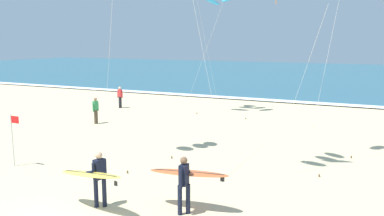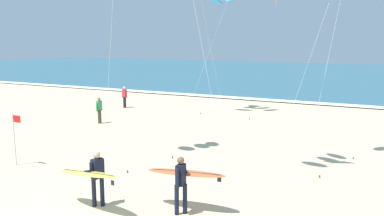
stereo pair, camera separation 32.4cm
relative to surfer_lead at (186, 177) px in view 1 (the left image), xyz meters
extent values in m
cube|color=#2D6075|center=(-2.25, 52.23, -1.01)|extent=(160.00, 60.00, 0.08)
cube|color=white|center=(-2.25, 22.53, -0.97)|extent=(160.00, 1.35, 0.01)
cylinder|color=black|center=(-0.07, -0.27, -0.61)|extent=(0.13, 0.13, 0.88)
cylinder|color=black|center=(0.10, -0.10, -0.61)|extent=(0.13, 0.13, 0.88)
cube|color=black|center=(0.02, -0.18, 0.13)|extent=(0.23, 0.36, 0.60)
cube|color=red|center=(-0.09, -0.19, 0.17)|extent=(0.03, 0.20, 0.32)
sphere|color=brown|center=(0.02, -0.18, 0.55)|extent=(0.21, 0.21, 0.21)
cylinder|color=black|center=(0.04, -0.41, 0.09)|extent=(0.09, 0.09, 0.56)
cylinder|color=black|center=(0.00, 0.04, 0.24)|extent=(0.09, 0.09, 0.26)
cylinder|color=black|center=(-0.07, 0.13, 0.11)|extent=(0.26, 0.11, 0.14)
ellipsoid|color=orange|center=(-0.02, 0.17, 0.07)|extent=(2.50, 0.79, 0.16)
cube|color=#333333|center=(-0.02, 0.17, 0.11)|extent=(2.15, 0.24, 0.08)
cube|color=#262628|center=(1.01, 0.28, 0.00)|extent=(0.12, 0.02, 0.14)
cylinder|color=black|center=(-2.57, -0.88, -0.61)|extent=(0.13, 0.13, 0.88)
cylinder|color=black|center=(-2.37, -0.75, -0.61)|extent=(0.13, 0.13, 0.88)
cube|color=black|center=(-2.47, -0.82, 0.13)|extent=(0.25, 0.36, 0.60)
cube|color=white|center=(-2.57, -0.80, 0.17)|extent=(0.04, 0.20, 0.32)
sphere|color=tan|center=(-2.47, -0.82, 0.55)|extent=(0.21, 0.21, 0.21)
cylinder|color=black|center=(-2.50, -1.04, 0.24)|extent=(0.09, 0.09, 0.26)
cylinder|color=black|center=(-2.57, -1.13, 0.11)|extent=(0.26, 0.11, 0.14)
cylinder|color=black|center=(-2.44, -0.59, 0.09)|extent=(0.09, 0.09, 0.56)
ellipsoid|color=#EFD14C|center=(-2.52, -1.17, 0.07)|extent=(2.46, 0.82, 0.32)
cube|color=#333333|center=(-2.52, -1.17, 0.11)|extent=(2.11, 0.32, 0.22)
cube|color=#262628|center=(-1.51, -1.32, 0.00)|extent=(0.12, 0.03, 0.14)
cylinder|color=silver|center=(-5.14, 14.30, 4.77)|extent=(4.55, 0.20, 11.44)
cylinder|color=brown|center=(-2.87, 14.20, -1.00)|extent=(0.06, 0.06, 0.10)
cylinder|color=silver|center=(-1.49, 3.95, 4.48)|extent=(2.94, 1.15, 10.86)
cylinder|color=brown|center=(-2.95, 4.52, -1.00)|extent=(0.06, 0.06, 0.10)
cylinder|color=silver|center=(-4.54, 2.66, 4.14)|extent=(2.03, 1.14, 10.19)
cylinder|color=brown|center=(-3.53, 2.10, -1.00)|extent=(0.06, 0.06, 0.10)
cylinder|color=silver|center=(2.18, 4.60, 2.09)|extent=(1.72, 0.44, 6.09)
cylinder|color=brown|center=(3.04, 4.82, -1.00)|extent=(0.06, 0.06, 0.10)
ellipsoid|color=#2D99DB|center=(-6.26, 16.56, 6.57)|extent=(1.12, 1.31, 0.56)
cylinder|color=silver|center=(-5.95, 15.27, 2.76)|extent=(1.01, 1.58, 7.43)
cylinder|color=brown|center=(-6.45, 14.49, -1.00)|extent=(0.06, 0.06, 0.10)
cylinder|color=silver|center=(3.15, 6.64, 5.24)|extent=(1.51, 2.52, 12.38)
cylinder|color=brown|center=(3.90, 7.90, -1.00)|extent=(0.06, 0.06, 0.10)
cylinder|color=black|center=(-12.66, 14.30, -0.63)|extent=(0.22, 0.22, 0.84)
cube|color=red|center=(-12.66, 14.30, 0.06)|extent=(0.34, 0.21, 0.54)
sphere|color=beige|center=(-12.66, 14.30, 0.44)|extent=(0.20, 0.20, 0.20)
cylinder|color=red|center=(-12.45, 14.27, -0.04)|extent=(0.08, 0.08, 0.50)
cylinder|color=red|center=(-12.87, 14.32, -0.04)|extent=(0.08, 0.08, 0.50)
cylinder|color=#4C3D2D|center=(-10.55, 8.92, -0.63)|extent=(0.22, 0.22, 0.84)
cube|color=#339351|center=(-10.55, 8.92, 0.06)|extent=(0.19, 0.33, 0.54)
sphere|color=#A87A59|center=(-10.55, 8.92, 0.44)|extent=(0.20, 0.20, 0.20)
cylinder|color=#339351|center=(-10.56, 8.71, -0.04)|extent=(0.08, 0.08, 0.50)
cylinder|color=#339351|center=(-10.54, 9.13, -0.04)|extent=(0.08, 0.08, 0.50)
cylinder|color=silver|center=(-8.11, 0.88, 0.00)|extent=(0.05, 0.05, 2.10)
cube|color=red|center=(-7.89, 0.88, 0.85)|extent=(0.40, 0.02, 0.28)
camera|label=1|loc=(4.96, -9.88, 3.86)|focal=37.55mm
camera|label=2|loc=(5.25, -9.73, 3.86)|focal=37.55mm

